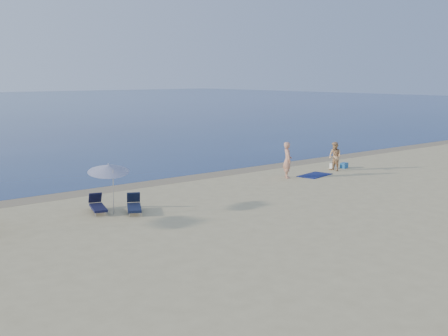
# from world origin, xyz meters

# --- Properties ---
(wet_sand_strip) EXTENTS (240.00, 1.60, 0.00)m
(wet_sand_strip) POSITION_xyz_m (0.00, 19.40, 0.00)
(wet_sand_strip) COLOR #847254
(wet_sand_strip) RESTS_ON ground
(person_left) EXTENTS (0.75, 0.82, 1.89)m
(person_left) POSITION_xyz_m (1.97, 16.16, 0.95)
(person_left) COLOR tan
(person_left) RESTS_ON ground
(person_right) EXTENTS (0.69, 0.85, 1.62)m
(person_right) POSITION_xyz_m (5.61, 16.03, 0.81)
(person_right) COLOR tan
(person_right) RESTS_ON ground
(beach_towel) EXTENTS (2.14, 1.46, 0.03)m
(beach_towel) POSITION_xyz_m (3.61, 15.72, 0.02)
(beach_towel) COLOR #0F174C
(beach_towel) RESTS_ON ground
(white_bag) EXTENTS (0.43, 0.41, 0.30)m
(white_bag) POSITION_xyz_m (6.17, 16.59, 0.15)
(white_bag) COLOR white
(white_bag) RESTS_ON ground
(blue_cooler) EXTENTS (0.50, 0.39, 0.32)m
(blue_cooler) POSITION_xyz_m (6.75, 16.29, 0.16)
(blue_cooler) COLOR #1D5A9E
(blue_cooler) RESTS_ON ground
(umbrella_near) EXTENTS (2.12, 2.13, 2.11)m
(umbrella_near) POSITION_xyz_m (-8.88, 15.07, 1.78)
(umbrella_near) COLOR silver
(umbrella_near) RESTS_ON ground
(lounger_left) EXTENTS (0.94, 1.63, 0.68)m
(lounger_left) POSITION_xyz_m (-9.15, 15.57, 0.25)
(lounger_left) COLOR black
(lounger_left) RESTS_ON ground
(lounger_right) EXTENTS (1.21, 1.65, 0.70)m
(lounger_right) POSITION_xyz_m (-8.05, 14.66, 0.26)
(lounger_right) COLOR #131B36
(lounger_right) RESTS_ON ground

